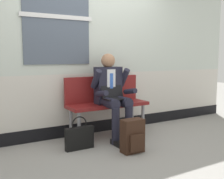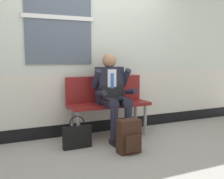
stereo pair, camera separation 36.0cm
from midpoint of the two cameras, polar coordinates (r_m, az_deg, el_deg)
name	(u,v)px [view 1 (the left image)]	position (r m, az deg, el deg)	size (l,w,h in m)	color
ground_plane	(112,142)	(3.97, -2.68, -10.99)	(18.00, 18.00, 0.00)	gray
station_wall	(91,44)	(4.34, -6.83, 9.54)	(5.92, 0.17, 2.86)	beige
bench_with_person	(106,100)	(4.19, -3.76, -2.21)	(1.26, 0.42, 0.92)	maroon
person_seated	(112,93)	(3.99, -2.49, -0.81)	(0.57, 0.70, 1.27)	#1E1E2D
backpack	(133,136)	(3.50, 1.41, -9.84)	(0.29, 0.20, 0.43)	#331E14
handbag	(79,137)	(3.67, -9.70, -9.90)	(0.39, 0.08, 0.45)	black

